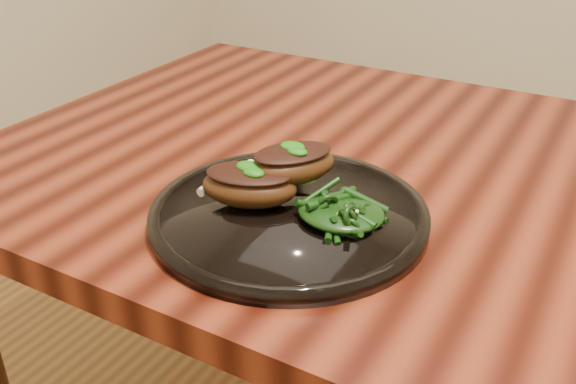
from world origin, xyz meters
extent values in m
cube|color=black|center=(0.00, 0.00, 0.73)|extent=(1.60, 0.80, 0.04)
cylinder|color=#3A1C0D|center=(-0.74, 0.34, 0.35)|extent=(0.06, 0.06, 0.71)
cylinder|color=black|center=(-0.28, -0.20, 0.76)|extent=(0.32, 0.32, 0.02)
torus|color=black|center=(-0.28, -0.20, 0.76)|extent=(0.32, 0.32, 0.02)
cylinder|color=black|center=(-0.28, -0.20, 0.76)|extent=(0.21, 0.21, 0.00)
ellipsoid|color=#3F1F0C|center=(-0.32, -0.21, 0.79)|extent=(0.13, 0.10, 0.04)
ellipsoid|color=black|center=(-0.32, -0.21, 0.81)|extent=(0.11, 0.09, 0.01)
cylinder|color=beige|center=(-0.37, -0.21, 0.78)|extent=(0.01, 0.05, 0.01)
ellipsoid|color=#0E4C08|center=(-0.32, -0.21, 0.81)|extent=(0.03, 0.02, 0.01)
ellipsoid|color=#3F1F0C|center=(-0.29, -0.17, 0.81)|extent=(0.11, 0.12, 0.04)
ellipsoid|color=black|center=(-0.29, -0.17, 0.82)|extent=(0.10, 0.11, 0.01)
cylinder|color=beige|center=(-0.33, -0.19, 0.80)|extent=(0.04, 0.05, 0.01)
ellipsoid|color=#0E4C08|center=(-0.29, -0.17, 0.83)|extent=(0.03, 0.02, 0.01)
ellipsoid|color=#0E4C08|center=(-0.32, -0.13, 0.77)|extent=(0.07, 0.05, 0.00)
ellipsoid|color=black|center=(-0.21, -0.19, 0.78)|extent=(0.10, 0.09, 0.02)
camera|label=1|loc=(0.04, -0.75, 1.13)|focal=40.00mm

